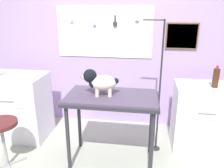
# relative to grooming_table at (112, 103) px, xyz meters

# --- Properties ---
(rear_wall_panel) EXTENTS (4.00, 0.11, 2.30)m
(rear_wall_panel) POSITION_rel_grooming_table_xyz_m (-0.11, 1.03, 0.39)
(rear_wall_panel) COLOR #B495CC
(rear_wall_panel) RESTS_ON ground
(grooming_table) EXTENTS (1.06, 0.58, 0.86)m
(grooming_table) POSITION_rel_grooming_table_xyz_m (0.00, 0.00, 0.00)
(grooming_table) COLOR #2D2D33
(grooming_table) RESTS_ON ground
(grooming_arm) EXTENTS (0.30, 0.11, 1.68)m
(grooming_arm) POSITION_rel_grooming_table_xyz_m (0.54, 0.31, 0.02)
(grooming_arm) COLOR #2D2D33
(grooming_arm) RESTS_ON ground
(dog) EXTENTS (0.42, 0.23, 0.30)m
(dog) POSITION_rel_grooming_table_xyz_m (-0.14, -0.01, 0.25)
(dog) COLOR beige
(dog) RESTS_ON grooming_table
(counter_left) EXTENTS (0.80, 0.58, 0.92)m
(counter_left) POSITION_rel_grooming_table_xyz_m (-1.40, 0.38, -0.31)
(counter_left) COLOR white
(counter_left) RESTS_ON ground
(cabinet_right) EXTENTS (0.68, 0.54, 0.88)m
(cabinet_right) POSITION_rel_grooming_table_xyz_m (1.10, 0.44, -0.33)
(cabinet_right) COLOR white
(cabinet_right) RESTS_ON ground
(stool) EXTENTS (0.37, 0.37, 0.59)m
(stool) POSITION_rel_grooming_table_xyz_m (-1.22, -0.30, -0.28)
(stool) COLOR #9E9EA3
(stool) RESTS_ON ground
(soda_bottle) EXTENTS (0.07, 0.07, 0.27)m
(soda_bottle) POSITION_rel_grooming_table_xyz_m (1.20, 0.40, 0.24)
(soda_bottle) COLOR #472515
(soda_bottle) RESTS_ON cabinet_right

